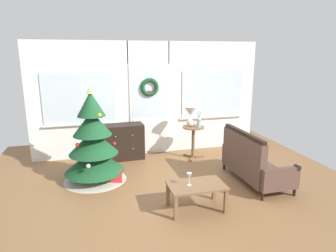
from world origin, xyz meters
name	(u,v)px	position (x,y,z in m)	size (l,w,h in m)	color
ground_plane	(173,190)	(0.00, 0.00, 0.00)	(6.76, 6.76, 0.00)	brown
back_wall_with_door	(149,99)	(0.00, 2.08, 1.28)	(5.20, 0.19, 2.55)	white
christmas_tree	(93,147)	(-1.28, 0.78, 0.64)	(1.14, 1.14, 1.73)	#4C331E
dresser_cabinet	(123,142)	(-0.66, 1.79, 0.39)	(0.92, 0.48, 0.78)	black
settee_sofa	(252,162)	(1.46, -0.03, 0.38)	(0.75, 1.49, 0.96)	black
side_table	(193,136)	(0.85, 1.44, 0.51)	(0.50, 0.48, 0.72)	brown
table_lamp	(190,114)	(0.79, 1.48, 1.01)	(0.28, 0.28, 0.44)	silver
flower_vase	(199,122)	(0.95, 1.38, 0.84)	(0.11, 0.10, 0.35)	#99ADBC
coffee_table	(196,188)	(0.17, -0.69, 0.34)	(0.84, 0.52, 0.40)	brown
wine_glass	(189,176)	(0.05, -0.69, 0.54)	(0.08, 0.08, 0.20)	silver
gift_box	(115,176)	(-0.93, 0.59, 0.11)	(0.22, 0.20, 0.22)	red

